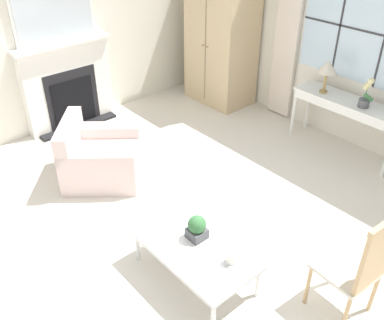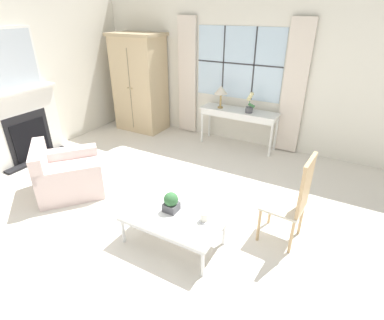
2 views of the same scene
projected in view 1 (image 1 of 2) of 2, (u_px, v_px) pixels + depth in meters
The scene contains 13 objects.
ground_plane at pixel (179, 231), 4.50m from camera, with size 14.00×14.00×0.00m, color silver.
wall_back_windowed at pixel (361, 42), 5.41m from camera, with size 7.20×0.14×2.80m.
wall_left at pixel (72, 26), 5.98m from camera, with size 0.06×7.20×2.80m, color silver.
fireplace at pixel (67, 77), 6.12m from camera, with size 0.34×1.40×2.23m.
armoire at pixel (221, 39), 6.70m from camera, with size 1.11×0.73×2.04m.
console_table at pixel (349, 106), 5.53m from camera, with size 1.50×0.42×0.74m.
table_lamp at pixel (328, 68), 5.52m from camera, with size 0.25×0.25×0.43m.
potted_orchid at pixel (366, 96), 5.25m from camera, with size 0.18×0.14×0.39m.
armchair_upholstered at pixel (100, 159), 5.20m from camera, with size 1.22×1.23×0.76m.
side_chair_wooden at pixel (362, 263), 3.30m from camera, with size 0.47×0.47×1.11m.
coffee_table at pixel (195, 249), 3.80m from camera, with size 1.15×0.64×0.38m.
potted_plant_small at pixel (197, 228), 3.81m from camera, with size 0.17×0.17×0.24m.
pillar_candle at pixel (231, 259), 3.58m from camera, with size 0.12×0.12×0.12m.
Camera 1 is at (2.63, -2.10, 3.08)m, focal length 40.00 mm.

